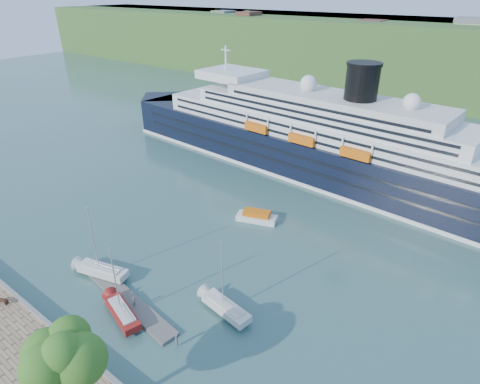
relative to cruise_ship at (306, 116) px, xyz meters
name	(u,v)px	position (x,y,z in m)	size (l,w,h in m)	color
ground	(58,335)	(1.39, -57.03, -11.61)	(400.00, 400.00, 0.00)	#325957
far_hillside	(433,58)	(1.39, 87.97, 0.39)	(400.00, 50.00, 24.00)	#3A6026
quay_coping	(54,328)	(1.39, -57.23, -10.46)	(220.00, 0.50, 0.30)	slate
cruise_ship	(306,116)	(0.00, 0.00, 0.00)	(103.41, 15.06, 23.22)	black
park_bench	(2,300)	(-7.37, -58.75, -10.11)	(1.57, 0.64, 1.01)	#4B2215
promenade_tree	(67,375)	(12.95, -61.46, -4.74)	(7.09, 7.09, 11.74)	#29691B
floating_pontoon	(126,298)	(2.85, -48.71, -11.40)	(18.74, 2.29, 0.42)	#68625C
sailboat_white_near	(98,246)	(-3.07, -47.73, -6.55)	(7.84, 2.18, 10.12)	silver
sailboat_red	(118,288)	(5.32, -51.02, -6.87)	(7.35, 2.04, 9.49)	maroon
sailboat_white_far	(225,282)	(14.35, -43.02, -6.77)	(7.50, 2.08, 9.69)	silver
tender_launch	(257,216)	(4.79, -23.43, -10.69)	(6.67, 2.28, 1.84)	orange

